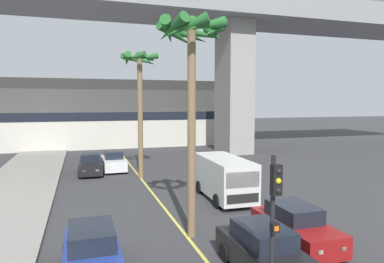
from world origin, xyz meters
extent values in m
cube|color=#DBCC4C|center=(0.00, 24.00, 0.00)|extent=(0.14, 56.00, 0.01)
cube|color=gray|center=(0.00, 36.28, 15.22)|extent=(89.98, 8.00, 2.40)
cube|color=gray|center=(11.88, 36.28, 7.01)|extent=(2.80, 4.40, 14.02)
cube|color=beige|center=(0.00, 46.92, 3.49)|extent=(30.85, 8.00, 6.98)
cube|color=#9C998D|center=(0.00, 46.92, 7.58)|extent=(30.23, 7.20, 1.20)
cube|color=black|center=(0.00, 42.90, 3.84)|extent=(27.76, 0.04, 1.00)
cube|color=navy|center=(-3.80, 12.47, 0.58)|extent=(1.73, 4.11, 0.80)
cube|color=black|center=(-3.80, 12.62, 1.26)|extent=(1.41, 2.06, 0.60)
cylinder|color=black|center=(-3.00, 13.75, 0.32)|extent=(0.23, 0.64, 0.64)
cylinder|color=black|center=(-4.62, 13.74, 0.32)|extent=(0.23, 0.64, 0.64)
cube|color=white|center=(-1.60, 29.89, 0.58)|extent=(1.76, 4.13, 0.80)
cube|color=black|center=(-1.60, 30.04, 1.26)|extent=(1.43, 2.07, 0.60)
cube|color=#F2EDCC|center=(-1.10, 27.89, 0.63)|extent=(0.24, 0.08, 0.14)
cube|color=#F2EDCC|center=(-2.04, 27.88, 0.63)|extent=(0.24, 0.08, 0.14)
cylinder|color=black|center=(-0.77, 28.64, 0.32)|extent=(0.23, 0.64, 0.64)
cylinder|color=black|center=(-2.39, 28.61, 0.32)|extent=(0.23, 0.64, 0.64)
cylinder|color=black|center=(-0.81, 31.18, 0.32)|extent=(0.23, 0.64, 0.64)
cylinder|color=black|center=(-2.43, 31.15, 0.32)|extent=(0.23, 0.64, 0.64)
cube|color=maroon|center=(3.74, 12.61, 0.58)|extent=(1.70, 4.10, 0.80)
cube|color=black|center=(3.74, 12.76, 1.26)|extent=(1.39, 2.05, 0.60)
cube|color=#F2EDCC|center=(4.21, 10.60, 0.63)|extent=(0.24, 0.08, 0.14)
cube|color=#F2EDCC|center=(3.27, 10.60, 0.63)|extent=(0.24, 0.08, 0.14)
cylinder|color=black|center=(4.55, 11.34, 0.32)|extent=(0.22, 0.64, 0.64)
cylinder|color=black|center=(2.93, 11.34, 0.32)|extent=(0.22, 0.64, 0.64)
cylinder|color=black|center=(4.55, 13.89, 0.32)|extent=(0.22, 0.64, 0.64)
cylinder|color=black|center=(2.93, 13.89, 0.32)|extent=(0.22, 0.64, 0.64)
cube|color=black|center=(-3.41, 28.99, 0.58)|extent=(1.78, 4.13, 0.80)
cube|color=black|center=(-3.40, 29.14, 1.26)|extent=(1.44, 2.08, 0.60)
cube|color=#F2EDCC|center=(-2.98, 26.98, 0.63)|extent=(0.24, 0.08, 0.14)
cube|color=#F2EDCC|center=(-3.92, 26.99, 0.63)|extent=(0.24, 0.08, 0.14)
cylinder|color=black|center=(-2.63, 27.71, 0.32)|extent=(0.23, 0.64, 0.64)
cylinder|color=black|center=(-4.24, 27.74, 0.32)|extent=(0.23, 0.64, 0.64)
cylinder|color=black|center=(-2.57, 30.25, 0.32)|extent=(0.23, 0.64, 0.64)
cylinder|color=black|center=(-4.19, 30.28, 0.32)|extent=(0.23, 0.64, 0.64)
cube|color=black|center=(1.45, 10.91, 0.58)|extent=(1.76, 4.12, 0.80)
cube|color=black|center=(1.45, 11.06, 1.26)|extent=(1.42, 2.07, 0.60)
cylinder|color=black|center=(2.24, 12.20, 0.32)|extent=(0.23, 0.64, 0.64)
cylinder|color=black|center=(0.63, 12.17, 0.32)|extent=(0.23, 0.64, 0.64)
cube|color=silver|center=(3.62, 19.42, 1.31)|extent=(2.15, 5.26, 2.10)
cube|color=black|center=(3.55, 16.86, 1.66)|extent=(1.80, 0.13, 0.80)
cube|color=black|center=(3.55, 16.80, 0.73)|extent=(1.70, 0.11, 0.44)
cylinder|color=black|center=(4.53, 17.84, 0.38)|extent=(0.28, 0.77, 0.76)
cylinder|color=black|center=(2.63, 17.89, 0.38)|extent=(0.28, 0.77, 0.76)
cylinder|color=black|center=(4.62, 20.95, 0.38)|extent=(0.28, 0.77, 0.76)
cylinder|color=black|center=(2.72, 21.01, 0.38)|extent=(0.28, 0.77, 0.76)
cylinder|color=black|center=(0.49, 8.90, 2.10)|extent=(0.12, 0.12, 4.20)
cube|color=black|center=(0.49, 8.76, 3.60)|extent=(0.24, 0.20, 0.76)
sphere|color=black|center=(0.49, 8.66, 3.84)|extent=(0.14, 0.14, 0.14)
sphere|color=yellow|center=(0.49, 8.66, 3.60)|extent=(0.14, 0.14, 0.14)
sphere|color=black|center=(0.49, 8.66, 3.36)|extent=(0.14, 0.14, 0.14)
cube|color=black|center=(0.49, 8.78, 2.40)|extent=(0.20, 0.16, 0.24)
cube|color=orange|center=(0.49, 8.70, 2.40)|extent=(0.12, 0.03, 0.12)
cylinder|color=brown|center=(0.03, 26.30, 4.31)|extent=(0.37, 0.37, 8.62)
sphere|color=#236028|center=(0.03, 26.30, 8.77)|extent=(0.60, 0.60, 0.60)
cone|color=#236028|center=(0.90, 26.33, 8.56)|extent=(0.48, 1.80, 0.83)
cone|color=#236028|center=(0.55, 27.00, 8.48)|extent=(1.69, 1.42, 0.96)
cone|color=#236028|center=(-0.39, 27.06, 8.59)|extent=(1.78, 1.25, 0.79)
cone|color=#236028|center=(-0.83, 26.33, 8.46)|extent=(0.49, 1.79, 0.99)
cone|color=#236028|center=(-0.47, 25.60, 8.57)|extent=(1.71, 1.40, 0.82)
cone|color=#236028|center=(0.43, 25.54, 8.59)|extent=(1.79, 1.21, 0.79)
cylinder|color=brown|center=(0.20, 14.68, 4.21)|extent=(0.33, 0.33, 8.42)
sphere|color=#236028|center=(0.20, 14.68, 8.57)|extent=(0.60, 0.60, 0.60)
cone|color=#236028|center=(1.11, 14.60, 8.20)|extent=(0.59, 1.89, 1.09)
cone|color=#236028|center=(0.83, 15.34, 8.31)|extent=(1.65, 1.62, 0.92)
cone|color=#236028|center=(0.26, 15.59, 8.29)|extent=(1.90, 0.58, 0.95)
cone|color=#236028|center=(-0.20, 15.50, 8.24)|extent=(1.87, 1.21, 1.04)
cone|color=#236028|center=(-0.65, 15.01, 8.27)|extent=(1.10, 1.90, 0.99)
cone|color=#236028|center=(-0.67, 14.39, 8.25)|extent=(1.00, 1.91, 1.01)
cone|color=#236028|center=(-0.29, 13.91, 8.24)|extent=(1.82, 1.36, 1.04)
cone|color=#236028|center=(0.44, 13.80, 8.32)|extent=(1.93, 0.93, 0.90)
cone|color=#236028|center=(0.88, 14.08, 8.22)|extent=(1.55, 1.69, 1.06)
camera|label=1|loc=(-4.02, 1.38, 5.50)|focal=32.68mm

